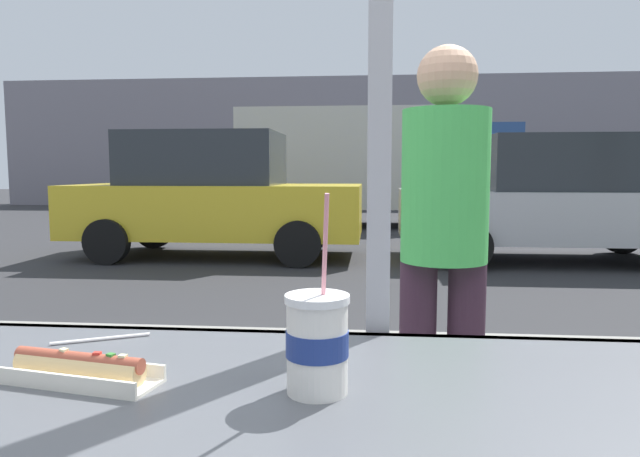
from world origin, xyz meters
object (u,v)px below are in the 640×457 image
Objects in this scene: soda_cup_left at (317,342)px; pedestrian at (444,236)px; box_truck at (372,162)px; parked_car_yellow at (213,196)px; hotdog_tray_near at (79,369)px; parked_car_silver at (557,199)px.

soda_cup_left is 1.34m from pedestrian.
pedestrian is (0.31, -11.54, -0.45)m from box_truck.
soda_cup_left is at bearing -73.00° from parked_car_yellow.
hotdog_tray_near is at bearing 179.15° from soda_cup_left.
parked_car_yellow is at bearing 112.92° from pedestrian.
parked_car_yellow reaches higher than soda_cup_left.
box_truck is (0.04, 12.83, 0.47)m from soda_cup_left.
parked_car_silver is at bearing 67.78° from hotdog_tray_near.
parked_car_silver is 2.67× the size of pedestrian.
pedestrian is (0.74, 1.28, 0.08)m from hotdog_tray_near.
box_truck is at bearing 117.25° from parked_car_silver.
parked_car_yellow is 1.00× the size of parked_car_silver.
box_truck is at bearing 65.47° from parked_car_yellow.
parked_car_silver is (2.72, 7.63, -0.14)m from soda_cup_left.
parked_car_yellow is 5.05m from parked_car_silver.
soda_cup_left is at bearing -0.85° from hotdog_tray_near.
pedestrian reaches higher than hotdog_tray_near.
parked_car_yellow is at bearing 180.00° from parked_car_silver.
box_truck reaches higher than hotdog_tray_near.
hotdog_tray_near is at bearing -75.71° from parked_car_yellow.
soda_cup_left is at bearing -90.19° from box_truck.
soda_cup_left is 12.84m from box_truck.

